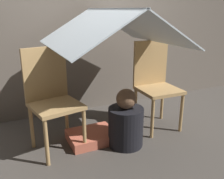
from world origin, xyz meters
TOP-DOWN VIEW (x-y plane):
  - ground_plane at (0.00, 0.00)m, footprint 8.80×8.80m
  - wall_back at (0.00, 1.12)m, footprint 7.00×0.05m
  - chair_left at (-0.60, 0.28)m, footprint 0.51×0.51m
  - chair_right at (0.58, 0.28)m, footprint 0.44×0.44m
  - sheet_canopy at (0.00, 0.20)m, footprint 1.17×1.24m
  - person_front at (0.06, 0.01)m, footprint 0.35×0.35m
  - floor_cushion at (-0.23, 0.22)m, footprint 0.48×0.38m

SIDE VIEW (x-z plane):
  - ground_plane at x=0.00m, z-range 0.00..0.00m
  - floor_cushion at x=-0.23m, z-range 0.00..0.10m
  - person_front at x=0.06m, z-range -0.06..0.54m
  - chair_left at x=-0.60m, z-range 0.05..1.04m
  - chair_right at x=0.58m, z-range 0.05..1.04m
  - sheet_canopy at x=0.00m, z-range 0.99..1.34m
  - wall_back at x=0.00m, z-range 0.00..2.50m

